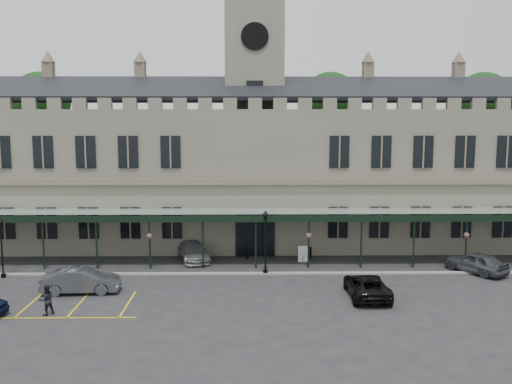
{
  "coord_description": "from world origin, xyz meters",
  "views": [
    {
      "loc": [
        -0.57,
        -34.93,
        11.52
      ],
      "look_at": [
        0.0,
        6.0,
        6.0
      ],
      "focal_mm": 40.0,
      "sensor_mm": 36.0,
      "label": 1
    }
  ],
  "objects_px": {
    "clock_tower": "(254,97)",
    "lamp_post_left": "(1,242)",
    "station_building": "(254,172)",
    "car_taxi": "(193,251)",
    "person_b": "(46,300)",
    "car_right_a": "(476,262)",
    "lamp_post_mid": "(265,237)",
    "sign_board": "(303,254)",
    "car_left_b": "(81,281)",
    "car_van": "(367,286)"
  },
  "relations": [
    {
      "from": "sign_board",
      "to": "car_right_a",
      "type": "distance_m",
      "value": 12.89
    },
    {
      "from": "station_building",
      "to": "car_right_a",
      "type": "height_order",
      "value": "station_building"
    },
    {
      "from": "lamp_post_mid",
      "to": "sign_board",
      "type": "bearing_deg",
      "value": 48.58
    },
    {
      "from": "clock_tower",
      "to": "car_taxi",
      "type": "distance_m",
      "value": 14.79
    },
    {
      "from": "lamp_post_left",
      "to": "lamp_post_mid",
      "type": "distance_m",
      "value": 18.8
    },
    {
      "from": "station_building",
      "to": "sign_board",
      "type": "height_order",
      "value": "station_building"
    },
    {
      "from": "car_right_a",
      "to": "person_b",
      "type": "height_order",
      "value": "person_b"
    },
    {
      "from": "person_b",
      "to": "car_taxi",
      "type": "bearing_deg",
      "value": -159.17
    },
    {
      "from": "lamp_post_mid",
      "to": "sign_board",
      "type": "height_order",
      "value": "lamp_post_mid"
    },
    {
      "from": "car_taxi",
      "to": "car_right_a",
      "type": "relative_size",
      "value": 1.08
    },
    {
      "from": "sign_board",
      "to": "car_right_a",
      "type": "xyz_separation_m",
      "value": [
        12.45,
        -3.35,
        0.15
      ]
    },
    {
      "from": "sign_board",
      "to": "clock_tower",
      "type": "bearing_deg",
      "value": 112.79
    },
    {
      "from": "sign_board",
      "to": "car_van",
      "type": "distance_m",
      "value": 9.39
    },
    {
      "from": "car_taxi",
      "to": "car_van",
      "type": "distance_m",
      "value": 15.3
    },
    {
      "from": "station_building",
      "to": "car_right_a",
      "type": "relative_size",
      "value": 13.01
    },
    {
      "from": "station_building",
      "to": "lamp_post_mid",
      "type": "relative_size",
      "value": 12.7
    },
    {
      "from": "lamp_post_left",
      "to": "lamp_post_mid",
      "type": "xyz_separation_m",
      "value": [
        18.79,
        0.6,
        0.22
      ]
    },
    {
      "from": "station_building",
      "to": "person_b",
      "type": "distance_m",
      "value": 23.13
    },
    {
      "from": "station_building",
      "to": "car_van",
      "type": "height_order",
      "value": "station_building"
    },
    {
      "from": "lamp_post_left",
      "to": "car_left_b",
      "type": "relative_size",
      "value": 0.87
    },
    {
      "from": "station_building",
      "to": "clock_tower",
      "type": "relative_size",
      "value": 2.42
    },
    {
      "from": "station_building",
      "to": "car_taxi",
      "type": "xyz_separation_m",
      "value": [
        -5.0,
        -6.25,
        -5.75
      ]
    },
    {
      "from": "car_left_b",
      "to": "person_b",
      "type": "xyz_separation_m",
      "value": [
        -0.8,
        -4.15,
        0.07
      ]
    },
    {
      "from": "car_van",
      "to": "lamp_post_mid",
      "type": "bearing_deg",
      "value": -40.22
    },
    {
      "from": "lamp_post_mid",
      "to": "car_left_b",
      "type": "distance_m",
      "value": 13.04
    },
    {
      "from": "car_van",
      "to": "station_building",
      "type": "bearing_deg",
      "value": -66.07
    },
    {
      "from": "lamp_post_mid",
      "to": "car_van",
      "type": "height_order",
      "value": "lamp_post_mid"
    },
    {
      "from": "clock_tower",
      "to": "lamp_post_left",
      "type": "relative_size",
      "value": 5.7
    },
    {
      "from": "lamp_post_left",
      "to": "person_b",
      "type": "bearing_deg",
      "value": -53.24
    },
    {
      "from": "car_van",
      "to": "sign_board",
      "type": "bearing_deg",
      "value": -69.78
    },
    {
      "from": "person_b",
      "to": "car_left_b",
      "type": "bearing_deg",
      "value": -139.86
    },
    {
      "from": "station_building",
      "to": "car_van",
      "type": "relative_size",
      "value": 11.56
    },
    {
      "from": "clock_tower",
      "to": "lamp_post_mid",
      "type": "height_order",
      "value": "clock_tower"
    },
    {
      "from": "clock_tower",
      "to": "lamp_post_left",
      "type": "distance_m",
      "value": 23.7
    },
    {
      "from": "car_right_a",
      "to": "car_taxi",
      "type": "bearing_deg",
      "value": -44.22
    },
    {
      "from": "lamp_post_mid",
      "to": "sign_board",
      "type": "relative_size",
      "value": 3.64
    },
    {
      "from": "car_right_a",
      "to": "person_b",
      "type": "distance_m",
      "value": 29.74
    },
    {
      "from": "sign_board",
      "to": "car_right_a",
      "type": "height_order",
      "value": "car_right_a"
    },
    {
      "from": "sign_board",
      "to": "car_left_b",
      "type": "distance_m",
      "value": 17.08
    },
    {
      "from": "car_taxi",
      "to": "car_right_a",
      "type": "height_order",
      "value": "car_right_a"
    },
    {
      "from": "station_building",
      "to": "car_right_a",
      "type": "bearing_deg",
      "value": -32.41
    },
    {
      "from": "station_building",
      "to": "clock_tower",
      "type": "bearing_deg",
      "value": 90.0
    },
    {
      "from": "clock_tower",
      "to": "car_right_a",
      "type": "distance_m",
      "value": 22.84
    },
    {
      "from": "person_b",
      "to": "car_van",
      "type": "bearing_deg",
      "value": 150.01
    },
    {
      "from": "car_left_b",
      "to": "car_right_a",
      "type": "distance_m",
      "value": 28.04
    },
    {
      "from": "lamp_post_mid",
      "to": "person_b",
      "type": "height_order",
      "value": "lamp_post_mid"
    },
    {
      "from": "car_taxi",
      "to": "station_building",
      "type": "bearing_deg",
      "value": 35.4
    },
    {
      "from": "person_b",
      "to": "clock_tower",
      "type": "bearing_deg",
      "value": -162.05
    },
    {
      "from": "station_building",
      "to": "car_van",
      "type": "xyz_separation_m",
      "value": [
        7.0,
        -15.74,
        -5.75
      ]
    },
    {
      "from": "station_building",
      "to": "clock_tower",
      "type": "xyz_separation_m",
      "value": [
        0.0,
        0.09,
        6.64
      ]
    }
  ]
}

